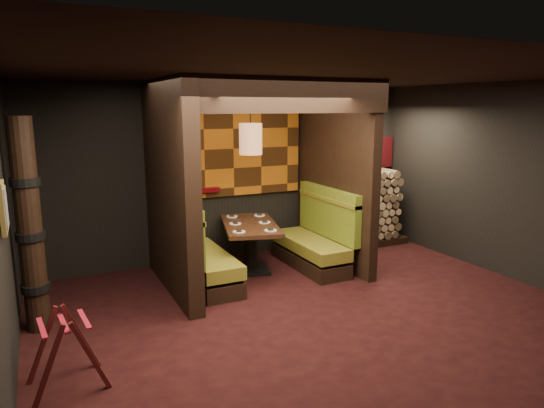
{
  "coord_description": "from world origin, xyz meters",
  "views": [
    {
      "loc": [
        -2.91,
        -4.69,
        2.49
      ],
      "look_at": [
        0.0,
        1.3,
        1.15
      ],
      "focal_mm": 32.0,
      "sensor_mm": 36.0,
      "label": 1
    }
  ],
  "objects": [
    {
      "name": "ceiling",
      "position": [
        0.0,
        0.0,
        2.86
      ],
      "size": [
        6.5,
        5.5,
        0.02
      ],
      "primitive_type": "cube",
      "color": "black",
      "rests_on": "ground"
    },
    {
      "name": "booth_bench_right",
      "position": [
        0.93,
        1.65,
        0.4
      ],
      "size": [
        0.68,
        1.6,
        1.14
      ],
      "color": "black",
      "rests_on": "floor"
    },
    {
      "name": "partition_left",
      "position": [
        -1.35,
        1.65,
        1.43
      ],
      "size": [
        0.2,
        2.2,
        2.85
      ],
      "primitive_type": "cube",
      "color": "black",
      "rests_on": "floor"
    },
    {
      "name": "header_beam",
      "position": [
        -0.02,
        0.7,
        2.63
      ],
      "size": [
        2.85,
        0.18,
        0.44
      ],
      "primitive_type": "cube",
      "color": "black",
      "rests_on": "partition_left"
    },
    {
      "name": "pendant_lamp",
      "position": [
        -0.09,
        1.82,
        2.03
      ],
      "size": [
        0.34,
        0.34,
        1.05
      ],
      "color": "#98623F",
      "rests_on": "ceiling"
    },
    {
      "name": "mosaic_header",
      "position": [
        2.29,
        2.68,
        1.64
      ],
      "size": [
        1.83,
        0.1,
        0.56
      ],
      "primitive_type": "cube",
      "color": "maroon",
      "rests_on": "wall_back"
    },
    {
      "name": "booth_bench_left",
      "position": [
        -0.96,
        1.65,
        0.4
      ],
      "size": [
        0.68,
        1.6,
        1.14
      ],
      "color": "black",
      "rests_on": "floor"
    },
    {
      "name": "tapa_back_panel",
      "position": [
        -0.02,
        2.71,
        1.82
      ],
      "size": [
        2.4,
        0.06,
        1.55
      ],
      "primitive_type": "cube",
      "color": "#AF5A11",
      "rests_on": "wall_back"
    },
    {
      "name": "floor",
      "position": [
        0.0,
        0.0,
        -0.01
      ],
      "size": [
        6.5,
        5.5,
        0.02
      ],
      "primitive_type": "cube",
      "color": "black",
      "rests_on": "ground"
    },
    {
      "name": "firewood_stack",
      "position": [
        2.29,
        2.35,
        0.68
      ],
      "size": [
        1.73,
        0.7,
        1.36
      ],
      "color": "black",
      "rests_on": "floor"
    },
    {
      "name": "wall_right",
      "position": [
        3.26,
        0.0,
        1.43
      ],
      "size": [
        0.02,
        5.5,
        2.85
      ],
      "primitive_type": "cube",
      "color": "black",
      "rests_on": "ground"
    },
    {
      "name": "lacquer_shelf",
      "position": [
        -0.6,
        2.65,
        1.18
      ],
      "size": [
        0.6,
        0.12,
        0.07
      ],
      "primitive_type": "cube",
      "color": "#51050B",
      "rests_on": "wall_back"
    },
    {
      "name": "bay_front_post",
      "position": [
        1.39,
        1.96,
        1.43
      ],
      "size": [
        0.08,
        0.08,
        2.85
      ],
      "primitive_type": "cube",
      "color": "black",
      "rests_on": "floor"
    },
    {
      "name": "tapa_side_panel",
      "position": [
        -1.23,
        1.82,
        1.85
      ],
      "size": [
        0.04,
        1.85,
        1.45
      ],
      "primitive_type": "cube",
      "color": "#AF5A11",
      "rests_on": "partition_left"
    },
    {
      "name": "framed_picture",
      "position": [
        -3.22,
        0.1,
        1.62
      ],
      "size": [
        0.05,
        0.36,
        0.46
      ],
      "color": "olive",
      "rests_on": "wall_left"
    },
    {
      "name": "partition_right",
      "position": [
        1.3,
        1.7,
        1.43
      ],
      "size": [
        0.15,
        2.1,
        2.85
      ],
      "primitive_type": "cube",
      "color": "black",
      "rests_on": "floor"
    },
    {
      "name": "dining_table",
      "position": [
        -0.09,
        1.87,
        0.52
      ],
      "size": [
        1.13,
        1.58,
        0.76
      ],
      "color": "black",
      "rests_on": "floor"
    },
    {
      "name": "luggage_rack",
      "position": [
        -2.83,
        -0.29,
        0.37
      ],
      "size": [
        0.73,
        0.54,
        0.75
      ],
      "color": "#471211",
      "rests_on": "floor"
    },
    {
      "name": "wall_front",
      "position": [
        0.0,
        -2.76,
        1.43
      ],
      "size": [
        6.5,
        0.02,
        2.85
      ],
      "primitive_type": "cube",
      "color": "black",
      "rests_on": "ground"
    },
    {
      "name": "place_settings",
      "position": [
        -0.09,
        1.87,
        0.77
      ],
      "size": [
        0.87,
        1.24,
        0.03
      ],
      "color": "white",
      "rests_on": "dining_table"
    },
    {
      "name": "totem_column",
      "position": [
        -3.05,
        1.1,
        1.19
      ],
      "size": [
        0.31,
        0.31,
        2.4
      ],
      "color": "black",
      "rests_on": "floor"
    },
    {
      "name": "wall_back",
      "position": [
        0.0,
        2.76,
        1.43
      ],
      "size": [
        6.5,
        0.02,
        2.85
      ],
      "primitive_type": "cube",
      "color": "black",
      "rests_on": "ground"
    }
  ]
}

